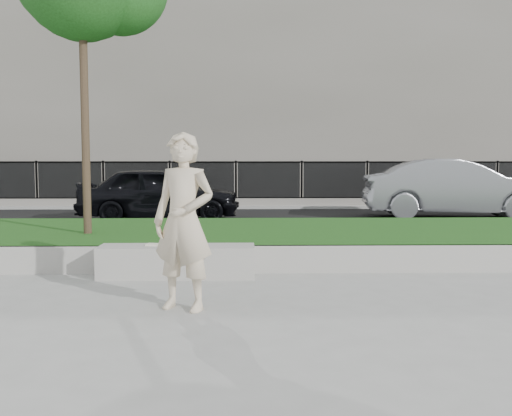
{
  "coord_description": "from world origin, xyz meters",
  "views": [
    {
      "loc": [
        -0.34,
        -7.02,
        1.6
      ],
      "look_at": [
        -0.16,
        1.2,
        0.93
      ],
      "focal_mm": 40.0,
      "sensor_mm": 36.0,
      "label": 1
    }
  ],
  "objects_px": {
    "car_dark": "(159,193)",
    "car_silver": "(455,189)",
    "stone_bench": "(177,261)",
    "book": "(154,245)",
    "man": "(184,222)"
  },
  "relations": [
    {
      "from": "car_dark",
      "to": "car_silver",
      "type": "height_order",
      "value": "car_silver"
    },
    {
      "from": "stone_bench",
      "to": "book",
      "type": "relative_size",
      "value": 10.08
    },
    {
      "from": "book",
      "to": "car_silver",
      "type": "relative_size",
      "value": 0.04
    },
    {
      "from": "book",
      "to": "man",
      "type": "bearing_deg",
      "value": -60.94
    },
    {
      "from": "stone_bench",
      "to": "car_silver",
      "type": "relative_size",
      "value": 0.43
    },
    {
      "from": "man",
      "to": "car_silver",
      "type": "height_order",
      "value": "man"
    },
    {
      "from": "stone_bench",
      "to": "car_dark",
      "type": "xyz_separation_m",
      "value": [
        -1.29,
        7.2,
        0.54
      ]
    },
    {
      "from": "man",
      "to": "book",
      "type": "xyz_separation_m",
      "value": [
        -0.6,
        1.76,
        -0.51
      ]
    },
    {
      "from": "stone_bench",
      "to": "man",
      "type": "bearing_deg",
      "value": -80.8
    },
    {
      "from": "stone_bench",
      "to": "man",
      "type": "distance_m",
      "value": 1.9
    },
    {
      "from": "car_silver",
      "to": "man",
      "type": "bearing_deg",
      "value": 152.43
    },
    {
      "from": "stone_bench",
      "to": "car_dark",
      "type": "relative_size",
      "value": 0.51
    },
    {
      "from": "car_silver",
      "to": "book",
      "type": "bearing_deg",
      "value": 144.19
    },
    {
      "from": "stone_bench",
      "to": "book",
      "type": "height_order",
      "value": "book"
    },
    {
      "from": "man",
      "to": "car_dark",
      "type": "distance_m",
      "value": 9.07
    }
  ]
}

